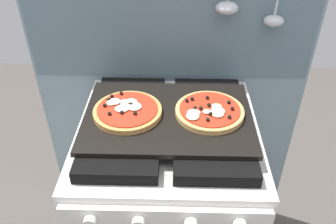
% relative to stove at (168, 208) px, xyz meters
% --- Properties ---
extents(kitchen_backsplash, '(1.10, 0.09, 1.55)m').
position_rel_stove_xyz_m(kitchen_backsplash, '(0.00, 0.34, 0.34)').
color(kitchen_backsplash, '#7A939E').
rests_on(kitchen_backsplash, ground_plane).
extents(stove, '(0.60, 0.64, 0.90)m').
position_rel_stove_xyz_m(stove, '(0.00, 0.00, 0.00)').
color(stove, white).
rests_on(stove, ground_plane).
extents(baking_tray, '(0.54, 0.38, 0.02)m').
position_rel_stove_xyz_m(baking_tray, '(0.00, 0.00, 0.46)').
color(baking_tray, black).
rests_on(baking_tray, stove).
extents(pizza_left, '(0.22, 0.22, 0.03)m').
position_rel_stove_xyz_m(pizza_left, '(-0.13, 0.01, 0.48)').
color(pizza_left, '#C18947').
rests_on(pizza_left, baking_tray).
extents(pizza_right, '(0.22, 0.22, 0.03)m').
position_rel_stove_xyz_m(pizza_right, '(0.13, 0.01, 0.48)').
color(pizza_right, tan).
rests_on(pizza_right, baking_tray).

